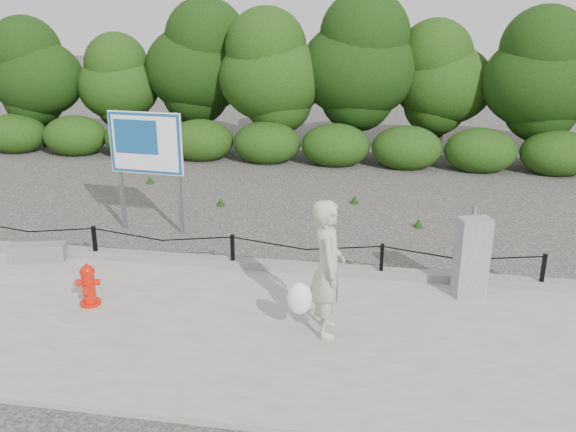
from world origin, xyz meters
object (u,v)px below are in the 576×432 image
at_px(pedestrian, 326,270).
at_px(utility_cabinet, 472,257).
at_px(concrete_block, 38,252).
at_px(fire_hydrant, 89,285).
at_px(advertising_sign, 146,149).

bearing_deg(pedestrian, utility_cabinet, -62.85).
bearing_deg(concrete_block, fire_hydrant, -40.31).
bearing_deg(advertising_sign, concrete_block, -119.54).
distance_m(fire_hydrant, concrete_block, 2.22).
relative_size(fire_hydrant, pedestrian, 0.35).
height_order(fire_hydrant, advertising_sign, advertising_sign).
distance_m(utility_cabinet, advertising_sign, 6.40).
height_order(fire_hydrant, pedestrian, pedestrian).
xyz_separation_m(fire_hydrant, pedestrian, (3.55, -0.21, 0.61)).
bearing_deg(fire_hydrant, pedestrian, -20.15).
bearing_deg(utility_cabinet, advertising_sign, 141.42).
distance_m(concrete_block, advertising_sign, 2.76).
bearing_deg(concrete_block, pedestrian, -17.45).
relative_size(concrete_block, advertising_sign, 0.38).
bearing_deg(pedestrian, concrete_block, 63.62).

